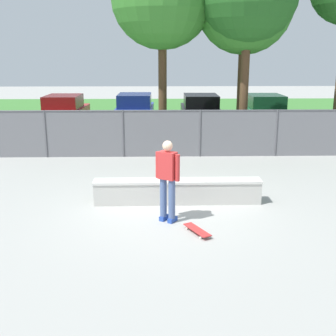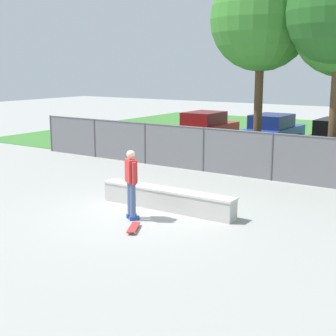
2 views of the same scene
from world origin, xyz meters
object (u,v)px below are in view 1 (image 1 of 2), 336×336
skateboarder (168,178)px  car_red (64,112)px  car_blue (135,110)px  car_green (264,111)px  concrete_ledge (178,191)px  skateboard (197,230)px  tree_mid (245,5)px  car_black (201,111)px

skateboarder → car_red: 13.07m
car_blue → car_green: bearing=-5.1°
car_red → concrete_ledge: bearing=-65.4°
skateboarder → skateboard: bearing=-49.2°
car_red → tree_mid: bearing=-28.7°
car_black → skateboarder: bearing=-98.8°
concrete_ledge → car_blue: (-1.62, 11.57, 0.54)m
concrete_ledge → tree_mid: 8.81m
tree_mid → car_green: size_ratio=1.69×
tree_mid → car_green: bearing=65.0°
skateboarder → car_red: size_ratio=0.43×
concrete_ledge → skateboarder: bearing=-102.7°
skateboard → tree_mid: size_ratio=0.11×
skateboarder → tree_mid: tree_mid is taller
car_red → skateboarder: bearing=-68.7°
car_blue → tree_mid: bearing=-48.0°
car_blue → car_green: same height
car_blue → car_black: bearing=-7.9°
car_blue → skateboarder: bearing=-84.0°
concrete_ledge → car_red: car_red is taller
skateboarder → tree_mid: (3.04, 7.92, 4.30)m
skateboard → car_green: car_green is taller
car_green → car_blue: bearing=174.9°
car_black → skateboard: bearing=-95.8°
car_green → skateboard: bearing=-109.0°
skateboarder → tree_mid: 9.51m
skateboard → car_black: 13.11m
car_red → car_green: 9.79m
skateboarder → skateboard: (0.59, -0.69, -0.94)m
car_red → car_black: size_ratio=1.00×
concrete_ledge → car_blue: bearing=98.0°
concrete_ledge → car_red: (-5.02, 10.96, 0.54)m
car_black → car_green: bearing=-2.2°
car_red → car_blue: same height
car_red → car_blue: size_ratio=1.00×
concrete_ledge → car_blue: 11.69m
concrete_ledge → car_blue: size_ratio=0.98×
car_blue → car_red: bearing=-169.9°
car_green → skateboarder: bearing=-112.4°
concrete_ledge → car_blue: car_blue is taller
tree_mid → car_black: tree_mid is taller
concrete_ledge → skateboard: bearing=-80.5°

